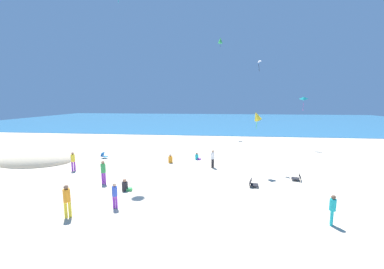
{
  "coord_description": "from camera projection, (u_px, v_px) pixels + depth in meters",
  "views": [
    {
      "loc": [
        2.0,
        -11.7,
        5.73
      ],
      "look_at": [
        0.0,
        5.86,
        3.14
      ],
      "focal_mm": 22.02,
      "sensor_mm": 36.0,
      "label": 1
    }
  ],
  "objects": [
    {
      "name": "person_1",
      "position": [
        197.0,
        157.0,
        22.83
      ],
      "size": [
        0.62,
        0.48,
        0.7
      ],
      "rotation": [
        0.0,
        0.0,
        5.91
      ],
      "color": "#19ADB2",
      "rests_on": "ground_plane"
    },
    {
      "name": "person_6",
      "position": [
        333.0,
        208.0,
        10.76
      ],
      "size": [
        0.38,
        0.38,
        1.46
      ],
      "rotation": [
        0.0,
        0.0,
        2.77
      ],
      "color": "#19ADB2",
      "rests_on": "ground_plane"
    },
    {
      "name": "person_0",
      "position": [
        115.0,
        194.0,
        12.47
      ],
      "size": [
        0.31,
        0.31,
        1.4
      ],
      "rotation": [
        0.0,
        0.0,
        1.44
      ],
      "color": "purple",
      "rests_on": "ground_plane"
    },
    {
      "name": "person_5",
      "position": [
        73.0,
        160.0,
        19.09
      ],
      "size": [
        0.44,
        0.44,
        1.58
      ],
      "rotation": [
        0.0,
        0.0,
        2.19
      ],
      "color": "purple",
      "rests_on": "ground_plane"
    },
    {
      "name": "person_2",
      "position": [
        103.0,
        171.0,
        16.08
      ],
      "size": [
        0.38,
        0.38,
        1.65
      ],
      "rotation": [
        0.0,
        0.0,
        4.54
      ],
      "color": "purple",
      "rests_on": "ground_plane"
    },
    {
      "name": "person_7",
      "position": [
        213.0,
        157.0,
        20.02
      ],
      "size": [
        0.43,
        0.43,
        1.55
      ],
      "rotation": [
        0.0,
        0.0,
        5.71
      ],
      "color": "black",
      "rests_on": "ground_plane"
    },
    {
      "name": "kite_white",
      "position": [
        259.0,
        61.0,
        19.75
      ],
      "size": [
        0.42,
        0.47,
        0.96
      ],
      "rotation": [
        0.0,
        0.0,
        5.08
      ],
      "color": "white"
    },
    {
      "name": "beach_chair_far_right",
      "position": [
        297.0,
        178.0,
        16.85
      ],
      "size": [
        0.8,
        0.74,
        0.52
      ],
      "rotation": [
        0.0,
        0.0,
        2.82
      ],
      "color": "black",
      "rests_on": "ground_plane"
    },
    {
      "name": "kite_green",
      "position": [
        220.0,
        40.0,
        36.47
      ],
      "size": [
        0.75,
        0.74,
        1.35
      ],
      "rotation": [
        0.0,
        0.0,
        4.81
      ],
      "color": "green"
    },
    {
      "name": "ground_plane",
      "position": [
        197.0,
        161.0,
        22.38
      ],
      "size": [
        120.0,
        120.0,
        0.0
      ],
      "primitive_type": "plane",
      "color": "beige"
    },
    {
      "name": "person_8",
      "position": [
        67.0,
        199.0,
        11.45
      ],
      "size": [
        0.44,
        0.44,
        1.68
      ],
      "rotation": [
        0.0,
        0.0,
        2.0
      ],
      "color": "yellow",
      "rests_on": "ground_plane"
    },
    {
      "name": "person_4",
      "position": [
        170.0,
        159.0,
        21.73
      ],
      "size": [
        0.48,
        0.71,
        0.83
      ],
      "rotation": [
        0.0,
        0.0,
        1.78
      ],
      "color": "orange",
      "rests_on": "ground_plane"
    },
    {
      "name": "beach_chair_far_left",
      "position": [
        104.0,
        155.0,
        23.37
      ],
      "size": [
        0.72,
        0.6,
        0.61
      ],
      "rotation": [
        0.0,
        0.0,
        6.08
      ],
      "color": "#2370B2",
      "rests_on": "ground_plane"
    },
    {
      "name": "dune_mound",
      "position": [
        36.0,
        161.0,
        22.2
      ],
      "size": [
        6.98,
        4.89,
        2.55
      ],
      "primitive_type": "ellipsoid",
      "color": "beige",
      "rests_on": "ground_plane"
    },
    {
      "name": "beach_chair_near_camera",
      "position": [
        253.0,
        183.0,
        15.68
      ],
      "size": [
        0.66,
        0.66,
        0.55
      ],
      "rotation": [
        0.0,
        0.0,
        6.17
      ],
      "color": "black",
      "rests_on": "ground_plane"
    },
    {
      "name": "ocean_water",
      "position": [
        212.0,
        120.0,
        67.53
      ],
      "size": [
        120.0,
        60.0,
        0.05
      ],
      "primitive_type": "cube",
      "color": "teal",
      "rests_on": "ground_plane"
    },
    {
      "name": "kite_teal",
      "position": [
        304.0,
        98.0,
        27.5
      ],
      "size": [
        0.89,
        0.8,
        1.75
      ],
      "rotation": [
        0.0,
        0.0,
        2.78
      ],
      "color": "#1EADAD"
    },
    {
      "name": "kite_yellow",
      "position": [
        257.0,
        116.0,
        17.88
      ],
      "size": [
        0.95,
        0.86,
        1.43
      ],
      "rotation": [
        0.0,
        0.0,
        5.22
      ],
      "color": "yellow"
    },
    {
      "name": "person_3",
      "position": [
        125.0,
        186.0,
        14.97
      ],
      "size": [
        0.66,
        0.42,
        0.8
      ],
      "rotation": [
        0.0,
        0.0,
        0.11
      ],
      "color": "black",
      "rests_on": "ground_plane"
    }
  ]
}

